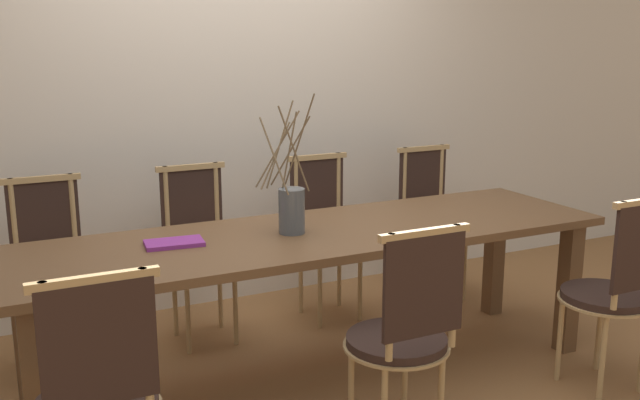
# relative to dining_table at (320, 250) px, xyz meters

# --- Properties ---
(ground_plane) EXTENTS (16.00, 16.00, 0.00)m
(ground_plane) POSITION_rel_dining_table_xyz_m (0.00, 0.00, -0.66)
(ground_plane) COLOR olive
(wall_rear) EXTENTS (12.00, 0.06, 3.20)m
(wall_rear) POSITION_rel_dining_table_xyz_m (0.00, 1.26, 0.94)
(wall_rear) COLOR beige
(wall_rear) RESTS_ON ground_plane
(dining_table) EXTENTS (2.86, 0.81, 0.75)m
(dining_table) POSITION_rel_dining_table_xyz_m (0.00, 0.00, 0.00)
(dining_table) COLOR brown
(dining_table) RESTS_ON ground_plane
(chair_near_leftend) EXTENTS (0.43, 0.43, 0.97)m
(chair_near_leftend) POSITION_rel_dining_table_xyz_m (-1.16, -0.73, -0.14)
(chair_near_leftend) COLOR black
(chair_near_leftend) RESTS_ON ground_plane
(chair_near_left) EXTENTS (0.43, 0.43, 0.97)m
(chair_near_left) POSITION_rel_dining_table_xyz_m (0.01, -0.73, -0.14)
(chair_near_left) COLOR black
(chair_near_left) RESTS_ON ground_plane
(chair_near_center) EXTENTS (0.43, 0.43, 0.97)m
(chair_near_center) POSITION_rel_dining_table_xyz_m (1.17, -0.73, -0.14)
(chair_near_center) COLOR black
(chair_near_center) RESTS_ON ground_plane
(chair_far_leftend) EXTENTS (0.43, 0.43, 0.97)m
(chair_far_leftend) POSITION_rel_dining_table_xyz_m (-1.16, 0.73, -0.14)
(chair_far_leftend) COLOR black
(chair_far_leftend) RESTS_ON ground_plane
(chair_far_left) EXTENTS (0.43, 0.43, 0.97)m
(chair_far_left) POSITION_rel_dining_table_xyz_m (-0.38, 0.73, -0.14)
(chair_far_left) COLOR black
(chair_far_left) RESTS_ON ground_plane
(chair_far_center) EXTENTS (0.43, 0.43, 0.97)m
(chair_far_center) POSITION_rel_dining_table_xyz_m (0.40, 0.73, -0.14)
(chair_far_center) COLOR black
(chair_far_center) RESTS_ON ground_plane
(chair_far_right) EXTENTS (0.43, 0.43, 0.97)m
(chair_far_right) POSITION_rel_dining_table_xyz_m (1.17, 0.73, -0.14)
(chair_far_right) COLOR black
(chair_far_right) RESTS_ON ground_plane
(vase_centerpiece) EXTENTS (0.27, 0.27, 0.65)m
(vase_centerpiece) POSITION_rel_dining_table_xyz_m (-0.14, 0.03, 0.22)
(vase_centerpiece) COLOR #4C5156
(vase_centerpiece) RESTS_ON dining_table
(book_stack) EXTENTS (0.27, 0.17, 0.02)m
(book_stack) POSITION_rel_dining_table_xyz_m (-0.69, 0.07, 0.10)
(book_stack) COLOR #842D8C
(book_stack) RESTS_ON dining_table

